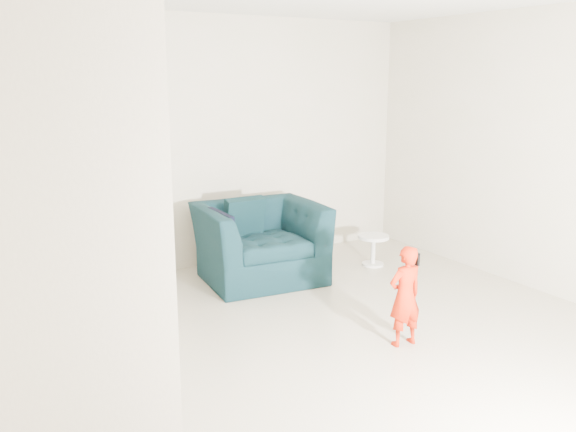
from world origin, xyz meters
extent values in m
plane|color=tan|center=(0.00, 0.00, 0.00)|extent=(5.50, 5.50, 0.00)
plane|color=#B8B396|center=(0.00, 2.75, 1.35)|extent=(5.00, 0.00, 5.00)
imported|color=black|center=(0.29, 2.02, 0.39)|extent=(1.30, 1.16, 0.79)
imported|color=#A52B05|center=(0.52, 0.04, 0.40)|extent=(0.30, 0.20, 0.80)
cylinder|color=silver|center=(1.59, 1.79, 0.33)|extent=(0.35, 0.35, 0.03)
cylinder|color=silver|center=(1.59, 1.79, 0.16)|extent=(0.05, 0.05, 0.31)
cylinder|color=silver|center=(1.59, 1.79, 0.01)|extent=(0.24, 0.24, 0.03)
cube|color=#ADA089|center=(-2.00, 2.35, 0.14)|extent=(1.00, 0.30, 0.27)
cube|color=#ADA089|center=(-2.00, 2.05, 0.27)|extent=(1.00, 0.30, 0.54)
cube|color=#ADA089|center=(-2.00, 1.75, 0.41)|extent=(1.00, 0.30, 0.81)
cube|color=#ADA089|center=(-2.00, 1.45, 0.54)|extent=(1.00, 0.30, 1.08)
cube|color=#ADA089|center=(-2.00, 1.15, 0.68)|extent=(1.00, 0.30, 1.35)
cube|color=#ADA089|center=(-2.00, 0.85, 0.81)|extent=(1.00, 0.30, 1.62)
cube|color=#ADA089|center=(-2.00, 0.55, 0.95)|extent=(1.00, 0.30, 1.89)
cube|color=#ADA089|center=(-2.00, 0.25, 1.08)|extent=(1.00, 0.30, 2.16)
cube|color=#ADA089|center=(-2.00, -0.05, 1.22)|extent=(1.00, 0.30, 2.43)
cube|color=#ADA089|center=(-2.00, -0.35, 1.35)|extent=(1.00, 0.30, 2.70)
cylinder|color=silver|center=(-1.50, 1.00, 2.25)|extent=(0.04, 3.03, 2.73)
cylinder|color=silver|center=(-1.50, 2.50, 0.50)|extent=(0.04, 0.04, 1.00)
cube|color=black|center=(0.21, 2.22, 0.63)|extent=(0.43, 0.20, 0.42)
cube|color=black|center=(-0.18, 1.92, 0.49)|extent=(0.05, 0.52, 0.58)
cube|color=black|center=(0.60, 0.01, 0.70)|extent=(0.02, 0.05, 0.10)
camera|label=1|loc=(-2.49, -3.36, 2.07)|focal=38.00mm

